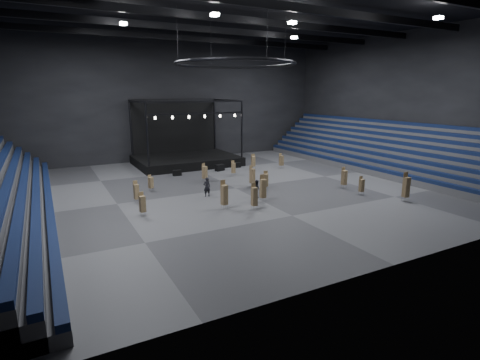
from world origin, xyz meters
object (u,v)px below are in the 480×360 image
chair_stack_0 (281,160)px  chair_stack_5 (224,194)px  chair_stack_9 (205,172)px  chair_stack_4 (136,191)px  chair_stack_7 (263,188)px  flight_case_right (237,165)px  chair_stack_14 (362,185)px  chair_stack_8 (151,182)px  crew_member (257,189)px  chair_stack_12 (142,204)px  chair_stack_6 (266,180)px  flight_case_left (177,173)px  chair_stack_2 (253,161)px  chair_stack_1 (252,176)px  chair_stack_11 (254,196)px  man_center (207,187)px  stage (184,154)px  chair_stack_10 (344,177)px  chair_stack_3 (406,187)px  chair_stack_13 (233,168)px

chair_stack_0 → chair_stack_5: chair_stack_5 is taller
chair_stack_9 → chair_stack_0: bearing=-11.4°
chair_stack_4 → chair_stack_7: (10.70, -5.31, 0.24)m
chair_stack_5 → chair_stack_7: (4.22, 0.33, -0.01)m
flight_case_right → chair_stack_5: bearing=-120.9°
chair_stack_7 → chair_stack_4: bearing=160.4°
chair_stack_14 → chair_stack_8: bearing=150.8°
chair_stack_8 → chair_stack_14: chair_stack_14 is taller
crew_member → chair_stack_12: bearing=111.6°
chair_stack_6 → flight_case_left: bearing=140.7°
chair_stack_2 → crew_member: bearing=-102.5°
chair_stack_8 → chair_stack_14: size_ratio=0.92×
flight_case_left → chair_stack_1: (5.59, -9.17, 0.88)m
chair_stack_11 → man_center: chair_stack_11 is taller
chair_stack_1 → chair_stack_12: chair_stack_1 is taller
chair_stack_14 → crew_member: (-9.84, 4.20, -0.14)m
stage → crew_member: bearing=-89.2°
flight_case_left → flight_case_right: flight_case_left is taller
chair_stack_8 → chair_stack_10: size_ratio=0.76×
chair_stack_3 → chair_stack_9: size_ratio=1.31×
chair_stack_10 → chair_stack_14: size_ratio=1.21×
chair_stack_5 → flight_case_left: bearing=79.1°
stage → chair_stack_3: 30.71m
chair_stack_3 → chair_stack_13: bearing=125.6°
chair_stack_9 → chair_stack_10: bearing=-61.3°
chair_stack_2 → chair_stack_3: bearing=-59.3°
man_center → stage: bearing=-99.9°
chair_stack_3 → chair_stack_10: bearing=112.0°
chair_stack_2 → chair_stack_8: chair_stack_2 is taller
chair_stack_0 → chair_stack_2: size_ratio=1.00×
chair_stack_3 → chair_stack_6: (-9.49, 9.99, -0.35)m
chair_stack_4 → chair_stack_6: chair_stack_4 is taller
chair_stack_11 → crew_member: bearing=56.3°
flight_case_right → chair_stack_1: (-3.39, -10.20, 0.89)m
stage → chair_stack_5: size_ratio=5.27×
chair_stack_3 → crew_member: size_ratio=1.61×
chair_stack_1 → chair_stack_4: chair_stack_1 is taller
flight_case_left → man_center: size_ratio=0.54×
flight_case_left → chair_stack_4: (-7.17, -9.52, 0.76)m
chair_stack_7 → chair_stack_8: (-8.39, 8.86, -0.40)m
chair_stack_4 → crew_member: bearing=-24.2°
chair_stack_10 → man_center: chair_stack_10 is taller
flight_case_left → chair_stack_6: size_ratio=0.52×
chair_stack_2 → chair_stack_4: 19.50m
chair_stack_7 → chair_stack_10: size_ratio=1.14×
stage → man_center: bearing=-102.7°
flight_case_left → chair_stack_5: 15.21m
chair_stack_0 → chair_stack_8: 19.34m
flight_case_left → chair_stack_12: (-7.62, -13.71, 0.75)m
chair_stack_10 → man_center: 14.97m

